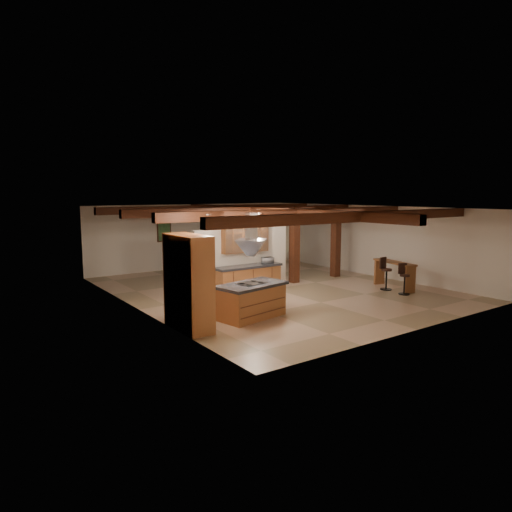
{
  "coord_description": "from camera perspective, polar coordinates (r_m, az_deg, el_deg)",
  "views": [
    {
      "loc": [
        -9.76,
        -12.71,
        3.43
      ],
      "look_at": [
        -0.4,
        0.5,
        1.17
      ],
      "focal_mm": 32.0,
      "sensor_mm": 36.0,
      "label": 1
    }
  ],
  "objects": [
    {
      "name": "microwave",
      "position": [
        16.19,
        1.48,
        -0.52
      ],
      "size": [
        0.41,
        0.3,
        0.21
      ],
      "primitive_type": "imported",
      "rotation": [
        0.0,
        0.0,
        3.05
      ],
      "color": "#B4B4B9",
      "rests_on": "back_counter"
    },
    {
      "name": "bar_stool_a",
      "position": [
        16.22,
        18.01,
        -2.73
      ],
      "size": [
        0.39,
        0.4,
        1.05
      ],
      "color": "black",
      "rests_on": "ground"
    },
    {
      "name": "dining_chairs",
      "position": [
        18.71,
        -1.88,
        -0.59
      ],
      "size": [
        2.39,
        2.39,
        1.28
      ],
      "color": "#36190D",
      "rests_on": "ground"
    },
    {
      "name": "recessed_cans",
      "position": [
        12.99,
        -1.49,
        5.47
      ],
      "size": [
        3.16,
        2.46,
        0.03
      ],
      "color": "silver",
      "rests_on": "room_walls"
    },
    {
      "name": "room_walls",
      "position": [
        16.11,
        2.18,
        2.07
      ],
      "size": [
        12.0,
        12.0,
        12.0
      ],
      "color": "silver",
      "rests_on": "ground"
    },
    {
      "name": "ground",
      "position": [
        16.39,
        2.15,
        -4.14
      ],
      "size": [
        12.0,
        12.0,
        0.0
      ],
      "primitive_type": "plane",
      "color": "tan",
      "rests_on": "ground"
    },
    {
      "name": "dining_table",
      "position": [
        18.76,
        -1.88,
        -1.67
      ],
      "size": [
        1.84,
        1.26,
        0.59
      ],
      "primitive_type": "imported",
      "rotation": [
        0.0,
        0.0,
        0.2
      ],
      "color": "#3D180F",
      "rests_on": "ground"
    },
    {
      "name": "bar_counter",
      "position": [
        17.1,
        16.89,
        -1.72
      ],
      "size": [
        0.88,
        1.92,
        0.98
      ],
      "color": "brown",
      "rests_on": "ground"
    },
    {
      "name": "back_counter",
      "position": [
        15.81,
        -0.97,
        -2.83
      ],
      "size": [
        2.5,
        0.66,
        0.94
      ],
      "color": "brown",
      "rests_on": "ground"
    },
    {
      "name": "upper_display_cabinet",
      "position": [
        15.77,
        -1.39,
        2.2
      ],
      "size": [
        1.8,
        0.36,
        0.95
      ],
      "color": "brown",
      "rests_on": "partition_wall"
    },
    {
      "name": "bar_stool_b",
      "position": [
        16.8,
        15.89,
        -2.11
      ],
      "size": [
        0.4,
        0.4,
        1.15
      ],
      "color": "black",
      "rests_on": "ground"
    },
    {
      "name": "back_windows",
      "position": [
        22.56,
        -1.36,
        3.04
      ],
      "size": [
        2.7,
        0.07,
        1.7
      ],
      "color": "#36190D",
      "rests_on": "room_walls"
    },
    {
      "name": "table_lamp",
      "position": [
        22.93,
        2.81,
        1.3
      ],
      "size": [
        0.28,
        0.28,
        0.32
      ],
      "color": "black",
      "rests_on": "side_table"
    },
    {
      "name": "framed_art",
      "position": [
        20.47,
        -11.41,
        2.94
      ],
      "size": [
        0.65,
        0.05,
        0.85
      ],
      "color": "#36190D",
      "rests_on": "room_walls"
    },
    {
      "name": "partition_wall",
      "position": [
        16.02,
        -1.76,
        -0.42
      ],
      "size": [
        3.8,
        0.18,
        2.2
      ],
      "primitive_type": "cube",
      "color": "silver",
      "rests_on": "ground"
    },
    {
      "name": "pantry_cabinet",
      "position": [
        11.54,
        -8.44,
        -3.29
      ],
      "size": [
        0.67,
        1.6,
        2.4
      ],
      "color": "brown",
      "rests_on": "ground"
    },
    {
      "name": "sofa",
      "position": [
        21.79,
        -1.59,
        -0.35
      ],
      "size": [
        2.1,
        1.27,
        0.57
      ],
      "primitive_type": "imported",
      "rotation": [
        0.0,
        0.0,
        3.41
      ],
      "color": "black",
      "rests_on": "ground"
    },
    {
      "name": "ceiling_beams",
      "position": [
        16.04,
        2.2,
        5.55
      ],
      "size": [
        10.0,
        12.0,
        0.28
      ],
      "color": "#36190D",
      "rests_on": "room_walls"
    },
    {
      "name": "timber_posts",
      "position": [
        18.1,
        7.51,
        2.6
      ],
      "size": [
        2.5,
        0.3,
        2.9
      ],
      "color": "#36190D",
      "rests_on": "ground"
    },
    {
      "name": "range_hood",
      "position": [
        12.35,
        -0.58,
        0.28
      ],
      "size": [
        1.1,
        1.1,
        1.4
      ],
      "color": "silver",
      "rests_on": "room_walls"
    },
    {
      "name": "kitchen_island",
      "position": [
        12.59,
        -0.57,
        -5.56
      ],
      "size": [
        2.12,
        1.39,
        0.98
      ],
      "color": "brown",
      "rests_on": "ground"
    },
    {
      "name": "side_table",
      "position": [
        22.99,
        2.8,
        0.05
      ],
      "size": [
        0.5,
        0.5,
        0.55
      ],
      "primitive_type": "cube",
      "rotation": [
        0.0,
        0.0,
        -0.16
      ],
      "color": "#36190D",
      "rests_on": "ground"
    }
  ]
}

